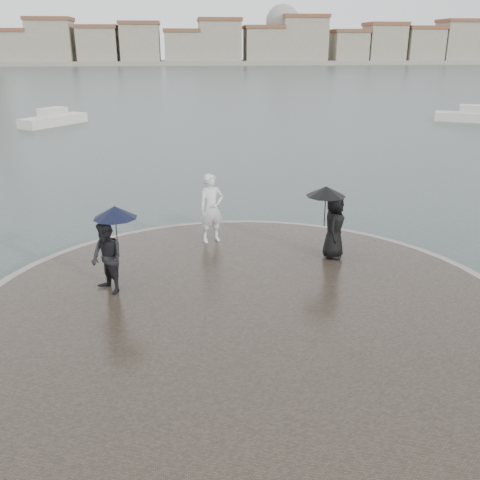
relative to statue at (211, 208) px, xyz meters
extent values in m
plane|color=#2B3835|center=(0.50, -7.76, -1.36)|extent=(400.00, 400.00, 0.00)
cylinder|color=gray|center=(0.50, -4.26, -1.20)|extent=(12.50, 12.50, 0.32)
cylinder|color=#2D261E|center=(0.50, -4.26, -1.18)|extent=(11.90, 11.90, 0.36)
imported|color=silver|center=(0.00, 0.00, 0.00)|extent=(0.84, 0.68, 2.00)
imported|color=black|center=(-2.57, -3.15, -0.16)|extent=(1.01, 1.04, 1.69)
cylinder|color=black|center=(-2.32, -3.05, 0.35)|extent=(0.02, 0.02, 0.90)
cone|color=black|center=(-2.32, -3.05, 0.90)|extent=(0.99, 0.99, 0.28)
imported|color=black|center=(3.17, -1.60, -0.13)|extent=(0.85, 1.00, 1.74)
cylinder|color=black|center=(2.92, -1.50, 0.30)|extent=(0.02, 0.02, 0.90)
cone|color=black|center=(2.92, -1.50, 0.82)|extent=(1.05, 1.05, 0.26)
cube|color=gray|center=(0.50, 155.24, -0.76)|extent=(260.00, 20.00, 1.20)
cube|color=gray|center=(-47.50, 152.24, 3.14)|extent=(10.00, 10.00, 9.00)
cube|color=brown|center=(-47.50, 152.24, 8.14)|extent=(10.60, 10.60, 1.00)
cube|color=gray|center=(-36.50, 152.24, 4.64)|extent=(12.00, 10.00, 12.00)
cube|color=brown|center=(-36.50, 152.24, 11.14)|extent=(12.60, 10.60, 1.00)
cube|color=gray|center=(-23.50, 152.24, 3.64)|extent=(11.00, 10.00, 10.00)
cube|color=brown|center=(-23.50, 152.24, 9.14)|extent=(11.60, 10.60, 1.00)
cube|color=gray|center=(-11.50, 152.24, 4.14)|extent=(11.00, 10.00, 11.00)
cube|color=brown|center=(-11.50, 152.24, 10.14)|extent=(11.60, 10.60, 1.00)
cube|color=gray|center=(0.50, 152.24, 3.14)|extent=(10.00, 10.00, 9.00)
cube|color=brown|center=(0.50, 152.24, 8.14)|extent=(10.60, 10.60, 1.00)
cube|color=gray|center=(11.50, 152.24, 4.64)|extent=(12.00, 10.00, 12.00)
cube|color=brown|center=(11.50, 152.24, 11.14)|extent=(12.60, 10.60, 1.00)
cube|color=gray|center=(24.50, 152.24, 3.64)|extent=(11.00, 10.00, 10.00)
cube|color=brown|center=(24.50, 152.24, 9.14)|extent=(11.60, 10.60, 1.00)
cube|color=gray|center=(36.50, 152.24, 5.14)|extent=(13.00, 10.00, 13.00)
cube|color=brown|center=(36.50, 152.24, 12.14)|extent=(13.60, 10.60, 1.00)
cube|color=gray|center=(50.50, 152.24, 3.14)|extent=(10.00, 10.00, 9.00)
cube|color=brown|center=(50.50, 152.24, 8.14)|extent=(10.60, 10.60, 1.00)
cube|color=gray|center=(61.50, 152.24, 4.14)|extent=(11.00, 10.00, 11.00)
cube|color=brown|center=(61.50, 152.24, 10.14)|extent=(11.60, 10.60, 1.00)
cube|color=gray|center=(73.50, 152.24, 3.64)|extent=(11.00, 10.00, 10.00)
cube|color=brown|center=(73.50, 152.24, 9.14)|extent=(11.60, 10.60, 1.00)
cube|color=gray|center=(85.50, 152.24, 4.64)|extent=(12.00, 10.00, 12.00)
cube|color=brown|center=(85.50, 152.24, 11.14)|extent=(12.60, 10.60, 1.00)
sphere|color=gray|center=(30.50, 154.24, 10.64)|extent=(10.00, 10.00, 10.00)
cube|color=beige|center=(-10.36, 27.69, -1.11)|extent=(4.46, 5.43, 0.90)
cube|color=beige|center=(-10.36, 27.69, -0.51)|extent=(2.13, 2.33, 0.90)
cube|color=beige|center=(22.15, 26.03, -1.11)|extent=(5.59, 4.05, 0.90)
cube|color=beige|center=(22.15, 26.03, -0.51)|extent=(2.33, 2.01, 0.90)
camera|label=1|loc=(-0.79, -14.70, 4.42)|focal=40.00mm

